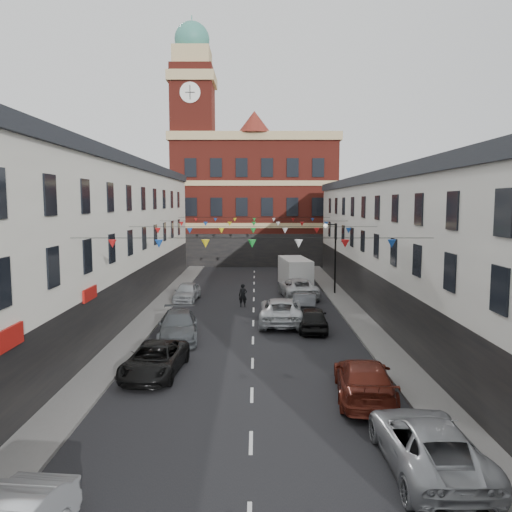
{
  "coord_description": "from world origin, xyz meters",
  "views": [
    {
      "loc": [
        0.15,
        -27.33,
        7.71
      ],
      "look_at": [
        0.18,
        7.19,
        4.01
      ],
      "focal_mm": 35.0,
      "sensor_mm": 36.0,
      "label": 1
    }
  ],
  "objects_px": {
    "street_lamp": "(332,249)",
    "moving_car": "(281,310)",
    "car_right_b": "(427,443)",
    "car_right_f": "(298,288)",
    "car_left_c": "(155,360)",
    "car_left_d": "(178,326)",
    "white_van": "(295,272)",
    "car_right_c": "(364,379)",
    "car_left_e": "(187,292)",
    "car_right_d": "(313,319)",
    "car_right_e": "(305,303)",
    "pedestrian": "(243,295)"
  },
  "relations": [
    {
      "from": "street_lamp",
      "to": "moving_car",
      "type": "bearing_deg",
      "value": -115.6
    },
    {
      "from": "car_right_b",
      "to": "car_right_f",
      "type": "xyz_separation_m",
      "value": [
        -1.54,
        26.37,
        0.05
      ]
    },
    {
      "from": "car_left_c",
      "to": "car_left_d",
      "type": "distance_m",
      "value": 5.86
    },
    {
      "from": "white_van",
      "to": "car_right_c",
      "type": "bearing_deg",
      "value": -95.51
    },
    {
      "from": "street_lamp",
      "to": "car_left_c",
      "type": "distance_m",
      "value": 22.65
    },
    {
      "from": "car_left_e",
      "to": "car_right_f",
      "type": "relative_size",
      "value": 0.73
    },
    {
      "from": "street_lamp",
      "to": "white_van",
      "type": "distance_m",
      "value": 5.82
    },
    {
      "from": "car_right_c",
      "to": "white_van",
      "type": "xyz_separation_m",
      "value": [
        -0.63,
        26.76,
        0.51
      ]
    },
    {
      "from": "car_left_d",
      "to": "car_right_f",
      "type": "distance_m",
      "value": 14.8
    },
    {
      "from": "car_left_c",
      "to": "car_right_c",
      "type": "height_order",
      "value": "car_right_c"
    },
    {
      "from": "white_van",
      "to": "car_left_e",
      "type": "bearing_deg",
      "value": -149.17
    },
    {
      "from": "car_right_b",
      "to": "car_right_d",
      "type": "xyz_separation_m",
      "value": [
        -1.54,
        15.78,
        -0.03
      ]
    },
    {
      "from": "car_left_c",
      "to": "car_right_d",
      "type": "distance_m",
      "value": 11.17
    },
    {
      "from": "car_right_c",
      "to": "car_right_d",
      "type": "bearing_deg",
      "value": -79.42
    },
    {
      "from": "car_right_b",
      "to": "car_right_c",
      "type": "xyz_separation_m",
      "value": [
        -0.72,
        5.2,
        0.02
      ]
    },
    {
      "from": "street_lamp",
      "to": "moving_car",
      "type": "xyz_separation_m",
      "value": [
        -4.75,
        -9.92,
        -3.08
      ]
    },
    {
      "from": "car_left_d",
      "to": "car_right_e",
      "type": "bearing_deg",
      "value": 33.47
    },
    {
      "from": "car_left_e",
      "to": "car_right_c",
      "type": "distance_m",
      "value": 22.0
    },
    {
      "from": "car_right_b",
      "to": "pedestrian",
      "type": "relative_size",
      "value": 3.16
    },
    {
      "from": "moving_car",
      "to": "car_right_c",
      "type": "bearing_deg",
      "value": 104.43
    },
    {
      "from": "car_right_b",
      "to": "car_right_f",
      "type": "distance_m",
      "value": 26.42
    },
    {
      "from": "car_left_c",
      "to": "moving_car",
      "type": "relative_size",
      "value": 0.84
    },
    {
      "from": "car_left_d",
      "to": "car_left_e",
      "type": "relative_size",
      "value": 1.26
    },
    {
      "from": "car_left_c",
      "to": "car_right_e",
      "type": "bearing_deg",
      "value": 61.88
    },
    {
      "from": "car_right_f",
      "to": "pedestrian",
      "type": "relative_size",
      "value": 3.37
    },
    {
      "from": "car_left_e",
      "to": "pedestrian",
      "type": "distance_m",
      "value": 5.05
    },
    {
      "from": "car_left_d",
      "to": "moving_car",
      "type": "relative_size",
      "value": 0.9
    },
    {
      "from": "car_left_e",
      "to": "moving_car",
      "type": "bearing_deg",
      "value": -42.52
    },
    {
      "from": "car_right_b",
      "to": "car_right_c",
      "type": "distance_m",
      "value": 5.25
    },
    {
      "from": "car_left_c",
      "to": "car_right_f",
      "type": "height_order",
      "value": "car_right_f"
    },
    {
      "from": "car_left_e",
      "to": "moving_car",
      "type": "relative_size",
      "value": 0.71
    },
    {
      "from": "car_left_e",
      "to": "car_right_e",
      "type": "height_order",
      "value": "car_left_e"
    },
    {
      "from": "car_right_d",
      "to": "pedestrian",
      "type": "height_order",
      "value": "pedestrian"
    },
    {
      "from": "street_lamp",
      "to": "car_right_c",
      "type": "bearing_deg",
      "value": -95.43
    },
    {
      "from": "moving_car",
      "to": "car_left_e",
      "type": "bearing_deg",
      "value": -43.52
    },
    {
      "from": "street_lamp",
      "to": "moving_car",
      "type": "height_order",
      "value": "street_lamp"
    },
    {
      "from": "car_right_f",
      "to": "car_right_e",
      "type": "bearing_deg",
      "value": 84.61
    },
    {
      "from": "car_left_d",
      "to": "car_right_d",
      "type": "relative_size",
      "value": 1.24
    },
    {
      "from": "car_right_b",
      "to": "car_right_c",
      "type": "relative_size",
      "value": 1.02
    },
    {
      "from": "car_left_e",
      "to": "car_right_c",
      "type": "xyz_separation_m",
      "value": [
        9.7,
        -19.75,
        0.05
      ]
    },
    {
      "from": "car_right_b",
      "to": "car_right_e",
      "type": "xyz_separation_m",
      "value": [
        -1.54,
        20.44,
        -0.04
      ]
    },
    {
      "from": "car_right_e",
      "to": "car_left_c",
      "type": "bearing_deg",
      "value": 65.06
    },
    {
      "from": "car_right_c",
      "to": "car_right_d",
      "type": "distance_m",
      "value": 10.62
    },
    {
      "from": "pedestrian",
      "to": "car_left_c",
      "type": "bearing_deg",
      "value": -98.41
    },
    {
      "from": "car_right_f",
      "to": "white_van",
      "type": "bearing_deg",
      "value": -97.44
    },
    {
      "from": "street_lamp",
      "to": "car_right_c",
      "type": "distance_m",
      "value": 22.66
    },
    {
      "from": "street_lamp",
      "to": "car_left_e",
      "type": "height_order",
      "value": "street_lamp"
    },
    {
      "from": "street_lamp",
      "to": "car_left_d",
      "type": "distance_m",
      "value": 17.74
    },
    {
      "from": "car_right_d",
      "to": "moving_car",
      "type": "xyz_separation_m",
      "value": [
        -1.8,
        1.85,
        0.09
      ]
    },
    {
      "from": "car_right_c",
      "to": "car_right_e",
      "type": "relative_size",
      "value": 1.23
    }
  ]
}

